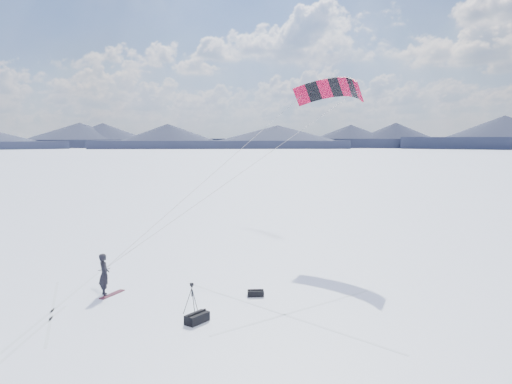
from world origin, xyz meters
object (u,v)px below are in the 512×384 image
snowkiter (105,295)px  gear_bag_b (256,293)px  tripod (192,294)px  snowboard (112,294)px  gear_bag_a (197,318)px

snowkiter → gear_bag_b: bearing=-120.3°
snowkiter → tripod: 4.88m
snowkiter → tripod: tripod is taller
snowkiter → gear_bag_b: (5.90, -3.20, 0.14)m
snowkiter → snowboard: size_ratio=1.32×
tripod → gear_bag_b: 3.43m
snowboard → tripod: tripod is taller
gear_bag_a → gear_bag_b: gear_bag_a is taller
tripod → gear_bag_b: (3.27, 0.82, -0.67)m
snowkiter → tripod: bearing=-148.5°
tripod → snowboard: bearing=91.0°
gear_bag_b → snowkiter: bearing=175.2°
tripod → gear_bag_b: tripod is taller
snowkiter → tripod: size_ratio=1.50×
snowboard → gear_bag_b: (5.60, -3.13, 0.12)m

